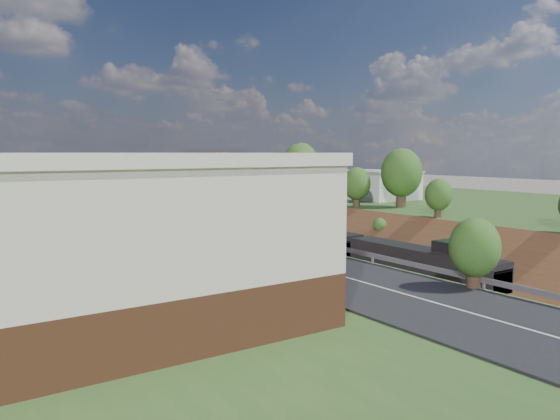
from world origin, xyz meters
The scene contains 14 objects.
platform_right centered at (33.00, 60.00, 2.50)m, with size 44.00×180.00×5.00m, color #325824.
embankment_left centered at (-11.00, 60.00, 0.00)m, with size 7.07×180.00×7.07m, color brown.
embankment_right centered at (11.00, 60.00, 0.00)m, with size 7.07×180.00×7.07m, color brown.
rail_left_track centered at (-2.60, 60.00, 0.09)m, with size 1.58×180.00×0.18m, color gray.
rail_right_track centered at (2.60, 60.00, 0.09)m, with size 1.58×180.00×0.18m, color gray.
road centered at (-15.50, 60.00, 5.05)m, with size 8.00×180.00×0.10m, color black.
guardrail centered at (-11.40, 59.80, 5.55)m, with size 0.10×171.00×0.70m.
commercial_building centered at (-28.00, 38.00, 8.51)m, with size 14.30×62.30×7.00m.
overpass centered at (0.00, 122.00, 4.92)m, with size 24.50×8.30×7.40m.
white_building_near centered at (23.50, 52.00, 7.00)m, with size 9.00×12.00×4.00m, color silver.
white_building_far centered at (23.00, 74.00, 6.80)m, with size 8.00×10.00×3.60m, color silver.
tree_right_large centered at (17.00, 40.00, 9.38)m, with size 5.25×5.25×7.61m.
tree_left_crest centered at (-11.80, 20.00, 7.04)m, with size 2.45×2.45×3.55m.
freight_train centered at (2.60, 88.29, 2.41)m, with size 2.72×139.73×4.55m.
Camera 1 is at (-35.22, -9.30, 12.00)m, focal length 35.00 mm.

